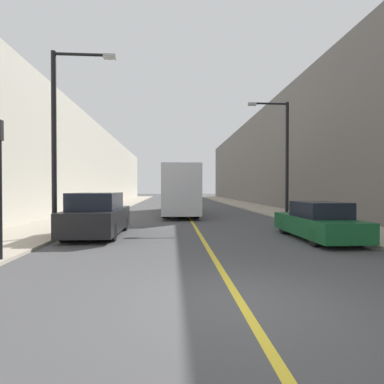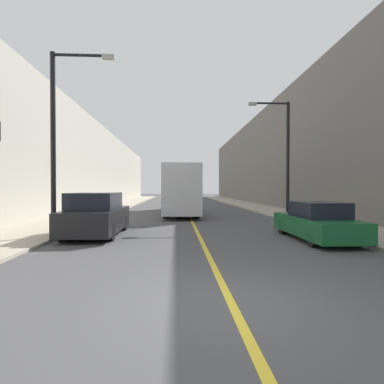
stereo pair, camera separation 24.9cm
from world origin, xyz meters
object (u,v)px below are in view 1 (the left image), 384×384
Objects in this scene: car_right_near at (318,222)px; bus at (179,190)px; street_lamp_right at (283,152)px; traffic_light at (0,183)px; street_lamp_left at (60,131)px; parked_suv_left at (97,216)px.

bus is at bearing 112.58° from car_right_near.
street_lamp_right reaches higher than traffic_light.
bus is at bearing 138.68° from street_lamp_right.
car_right_near is 7.77m from street_lamp_right.
street_lamp_left reaches higher than bus.
car_right_near is 10.96m from street_lamp_left.
traffic_light is at bearing -108.01° from parked_suv_left.
street_lamp_right is at bearing -41.32° from bus.
street_lamp_right is (10.12, 5.25, 3.41)m from parked_suv_left.
street_lamp_right is 1.93× the size of traffic_light.
street_lamp_left is 1.98× the size of traffic_light.
car_right_near is at bearing 16.09° from traffic_light.
parked_suv_left is at bearing -152.59° from street_lamp_right.
parked_suv_left is 9.05m from car_right_near.
car_right_near is 1.24× the size of traffic_light.
bus is 2.45× the size of car_right_near.
parked_suv_left is 0.65× the size of street_lamp_right.
car_right_near is at bearing -9.86° from parked_suv_left.
street_lamp_left is (-5.13, -11.33, 2.44)m from bus.
traffic_light is (-11.59, -9.79, -2.09)m from street_lamp_right.
parked_suv_left is (-3.77, -10.82, -1.05)m from bus.
parked_suv_left is at bearing 71.99° from traffic_light.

